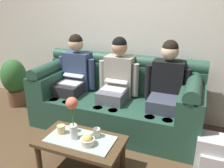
# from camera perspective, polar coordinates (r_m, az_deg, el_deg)

# --- Properties ---
(back_wall_patterned) EXTENTS (6.00, 0.12, 2.90)m
(back_wall_patterned) POSITION_cam_1_polar(r_m,az_deg,el_deg) (3.37, 4.62, 16.57)
(back_wall_patterned) COLOR silver
(back_wall_patterned) RESTS_ON ground_plane
(couch) EXTENTS (2.22, 0.88, 0.96)m
(couch) POSITION_cam_1_polar(r_m,az_deg,el_deg) (3.14, 1.14, -4.06)
(couch) COLOR #234738
(couch) RESTS_ON ground_plane
(person_left) EXTENTS (0.56, 0.67, 1.22)m
(person_left) POSITION_cam_1_polar(r_m,az_deg,el_deg) (3.30, -9.41, 2.25)
(person_left) COLOR #232326
(person_left) RESTS_ON ground_plane
(person_middle) EXTENTS (0.56, 0.67, 1.22)m
(person_middle) POSITION_cam_1_polar(r_m,az_deg,el_deg) (3.03, 1.15, 0.88)
(person_middle) COLOR #595B66
(person_middle) RESTS_ON ground_plane
(person_right) EXTENTS (0.56, 0.67, 1.22)m
(person_right) POSITION_cam_1_polar(r_m,az_deg,el_deg) (2.88, 13.28, -0.71)
(person_right) COLOR #383D4C
(person_right) RESTS_ON ground_plane
(coffee_table) EXTENTS (0.85, 0.49, 0.38)m
(coffee_table) POSITION_cam_1_polar(r_m,az_deg,el_deg) (2.37, -7.81, -14.57)
(coffee_table) COLOR #47331E
(coffee_table) RESTS_ON ground_plane
(flower_vase) EXTENTS (0.12, 0.12, 0.44)m
(flower_vase) POSITION_cam_1_polar(r_m,az_deg,el_deg) (2.22, -9.82, -7.26)
(flower_vase) COLOR silver
(flower_vase) RESTS_ON coffee_table
(snack_bowl) EXTENTS (0.14, 0.14, 0.11)m
(snack_bowl) POSITION_cam_1_polar(r_m,az_deg,el_deg) (2.22, -6.12, -13.81)
(snack_bowl) COLOR silver
(snack_bowl) RESTS_ON coffee_table
(cup_near_left) EXTENTS (0.07, 0.07, 0.09)m
(cup_near_left) POSITION_cam_1_polar(r_m,az_deg,el_deg) (2.33, -3.88, -11.98)
(cup_near_left) COLOR white
(cup_near_left) RESTS_ON coffee_table
(cup_near_right) EXTENTS (0.07, 0.07, 0.08)m
(cup_near_right) POSITION_cam_1_polar(r_m,az_deg,el_deg) (2.44, -9.63, -10.70)
(cup_near_right) COLOR gold
(cup_near_right) RESTS_ON coffee_table
(cup_far_center) EXTENTS (0.08, 0.08, 0.09)m
(cup_far_center) POSITION_cam_1_polar(r_m,az_deg,el_deg) (2.44, -12.55, -10.93)
(cup_far_center) COLOR #DBB77A
(cup_far_center) RESTS_ON coffee_table
(backpack_right) EXTENTS (0.32, 0.30, 0.37)m
(backpack_right) POSITION_cam_1_polar(r_m,az_deg,el_deg) (2.66, 23.67, -15.57)
(backpack_right) COLOR #B7B7BC
(backpack_right) RESTS_ON ground_plane
(potted_plant) EXTENTS (0.40, 0.40, 0.78)m
(potted_plant) POSITION_cam_1_polar(r_m,az_deg,el_deg) (4.05, -23.14, 0.86)
(potted_plant) COLOR brown
(potted_plant) RESTS_ON ground_plane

